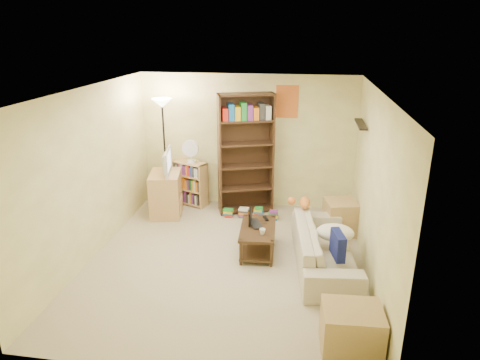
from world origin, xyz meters
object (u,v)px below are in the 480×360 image
object	(u,v)px
television	(164,162)
tabby_cat	(303,202)
desk_fan	(191,151)
end_cabinet	(351,330)
tv_stand	(166,194)
laptop	(259,223)
short_bookshelf	(190,183)
mug	(262,232)
side_table	(340,217)
coffee_table	(258,236)
floor_lamp	(163,123)
tall_bookshelf	(246,151)
sofa	(324,247)

from	to	relation	value
television	tabby_cat	bearing A→B (deg)	-116.36
television	desk_fan	xyz separation A→B (m)	(0.37, 0.48, 0.09)
end_cabinet	tv_stand	bearing A→B (deg)	134.01
laptop	short_bookshelf	distance (m)	2.20
mug	desk_fan	size ratio (longest dim) A/B	0.21
tv_stand	side_table	bearing A→B (deg)	-16.75
coffee_table	mug	size ratio (longest dim) A/B	10.46
desk_fan	floor_lamp	bearing A→B (deg)	-142.41
tabby_cat	desk_fan	xyz separation A→B (m)	(-2.12, 1.16, 0.43)
tabby_cat	tall_bookshelf	bearing A→B (deg)	135.48
laptop	end_cabinet	xyz separation A→B (m)	(1.22, -2.09, -0.17)
tall_bookshelf	end_cabinet	world-z (taller)	tall_bookshelf
coffee_table	side_table	xyz separation A→B (m)	(1.29, 0.87, 0.02)
laptop	floor_lamp	size ratio (longest dim) A/B	0.20
sofa	coffee_table	xyz separation A→B (m)	(-0.99, 0.24, -0.03)
short_bookshelf	television	bearing A→B (deg)	-99.22
coffee_table	side_table	world-z (taller)	side_table
end_cabinet	floor_lamp	bearing A→B (deg)	132.75
end_cabinet	desk_fan	bearing A→B (deg)	126.40
mug	side_table	bearing A→B (deg)	42.08
sofa	side_table	size ratio (longest dim) A/B	3.65
short_bookshelf	end_cabinet	world-z (taller)	short_bookshelf
side_table	desk_fan	bearing A→B (deg)	163.92
floor_lamp	end_cabinet	distance (m)	4.76
tall_bookshelf	tv_stand	bearing A→B (deg)	175.69
laptop	tall_bookshelf	size ratio (longest dim) A/B	0.20
side_table	television	bearing A→B (deg)	174.32
sofa	end_cabinet	xyz separation A→B (m)	(0.23, -1.74, -0.03)
desk_fan	side_table	distance (m)	2.98
tabby_cat	desk_fan	world-z (taller)	desk_fan
tabby_cat	tv_stand	bearing A→B (deg)	164.71
sofa	tall_bookshelf	xyz separation A→B (m)	(-1.40, 1.78, 0.87)
sofa	end_cabinet	size ratio (longest dim) A/B	3.36
short_bookshelf	mug	bearing A→B (deg)	-28.30
short_bookshelf	end_cabinet	xyz separation A→B (m)	(2.73, -3.68, -0.18)
sofa	mug	xyz separation A→B (m)	(-0.90, 0.02, 0.17)
television	side_table	size ratio (longest dim) A/B	1.34
short_bookshelf	desk_fan	bearing A→B (deg)	-20.39
mug	desk_fan	distance (m)	2.52
end_cabinet	tabby_cat	bearing A→B (deg)	102.91
tabby_cat	desk_fan	size ratio (longest dim) A/B	1.07
coffee_table	short_bookshelf	size ratio (longest dim) A/B	1.11
tv_stand	tall_bookshelf	xyz separation A→B (m)	(1.43, 0.36, 0.77)
television	short_bookshelf	world-z (taller)	television
mug	tv_stand	bearing A→B (deg)	144.06
sofa	coffee_table	world-z (taller)	sofa
tv_stand	floor_lamp	size ratio (longest dim) A/B	0.38
desk_fan	floor_lamp	distance (m)	0.77
mug	tall_bookshelf	bearing A→B (deg)	105.76
tall_bookshelf	short_bookshelf	bearing A→B (deg)	152.95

